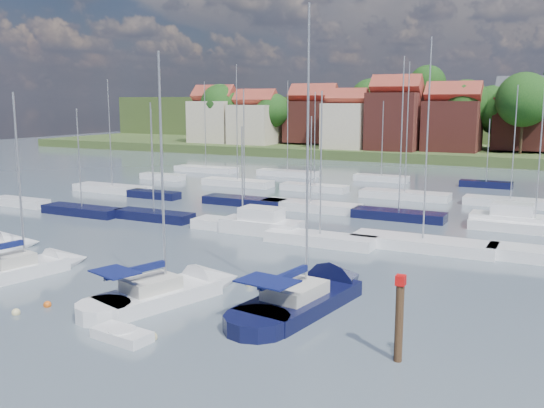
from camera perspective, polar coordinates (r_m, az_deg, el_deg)
The scene contains 12 objects.
ground at distance 68.04m, azimuth 10.92°, elevation 0.09°, with size 260.00×260.00×0.00m, color #4F5F6C.
sailboat_left at distance 42.81m, azimuth -21.64°, elevation -5.63°, with size 4.23×9.55×12.68m.
sailboat_centre at distance 35.60m, azimuth -8.94°, elevation -8.13°, with size 5.98×11.38×14.99m.
sailboat_navy at distance 34.75m, azimuth 4.21°, elevation -8.50°, with size 5.11×13.05×17.54m.
tender at distance 30.18m, azimuth -13.94°, elevation -11.87°, with size 3.10×1.72×0.64m.
timber_piling at distance 27.43m, azimuth 11.81°, elevation -12.57°, with size 0.40×0.40×6.13m.
buoy_b at distance 35.36m, azimuth -22.94°, elevation -9.55°, with size 0.45×0.45×0.45m, color beige.
buoy_c at distance 35.98m, azimuth -20.37°, elevation -9.04°, with size 0.43×0.43×0.43m, color #D85914.
buoy_d at distance 30.03m, azimuth -11.21°, elevation -12.38°, with size 0.51×0.51×0.51m, color beige.
buoy_e at distance 37.39m, azimuth -2.09°, elevation -7.71°, with size 0.51×0.51×0.51m, color beige.
marina_field at distance 62.85m, azimuth 11.37°, elevation -0.31°, with size 79.62×41.41×15.93m.
far_shore_town at distance 158.19m, azimuth 21.19°, elevation 6.72°, with size 212.46×90.00×22.27m.
Camera 1 is at (18.29, -24.56, 11.23)m, focal length 40.00 mm.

